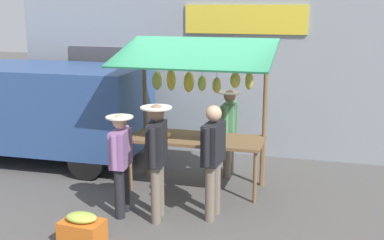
{
  "coord_description": "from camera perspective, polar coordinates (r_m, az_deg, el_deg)",
  "views": [
    {
      "loc": [
        -2.01,
        7.54,
        3.04
      ],
      "look_at": [
        0.0,
        0.3,
        1.25
      ],
      "focal_mm": 45.63,
      "sensor_mm": 36.0,
      "label": 1
    }
  ],
  "objects": [
    {
      "name": "parked_van",
      "position": [
        10.16,
        -18.73,
        1.8
      ],
      "size": [
        4.43,
        1.93,
        1.88
      ],
      "rotation": [
        0.0,
        0.0,
        0.02
      ],
      "color": "#2D4C84",
      "rests_on": "ground"
    },
    {
      "name": "shopper_in_grey_tee",
      "position": [
        6.88,
        -4.12,
        -3.78
      ],
      "size": [
        0.44,
        0.71,
        1.7
      ],
      "rotation": [
        0.0,
        0.0,
        -1.42
      ],
      "color": "#726656",
      "rests_on": "ground"
    },
    {
      "name": "ground_plane",
      "position": [
        8.37,
        0.56,
        -7.89
      ],
      "size": [
        40.0,
        40.0,
        0.0
      ],
      "primitive_type": "plane",
      "color": "#514F4C"
    },
    {
      "name": "market_stall",
      "position": [
        8.0,
        0.58,
        2.74
      ],
      "size": [
        2.5,
        1.46,
        2.5
      ],
      "color": "brown",
      "rests_on": "ground"
    },
    {
      "name": "produce_crate_side",
      "position": [
        6.65,
        -12.73,
        -12.34
      ],
      "size": [
        0.58,
        0.41,
        0.42
      ],
      "color": "#D1661E",
      "rests_on": "ground"
    },
    {
      "name": "street_backdrop",
      "position": [
        10.04,
        3.58,
        5.7
      ],
      "size": [
        9.0,
        0.3,
        3.4
      ],
      "color": "#8C939E",
      "rests_on": "ground"
    },
    {
      "name": "shopper_in_striped_shirt",
      "position": [
        7.13,
        -8.31,
        -4.35
      ],
      "size": [
        0.39,
        0.66,
        1.52
      ],
      "rotation": [
        0.0,
        0.0,
        -1.48
      ],
      "color": "#232328",
      "rests_on": "ground"
    },
    {
      "name": "shopper_with_shopping_bag",
      "position": [
        6.96,
        2.5,
        -3.94
      ],
      "size": [
        0.26,
        0.71,
        1.67
      ],
      "rotation": [
        0.0,
        0.0,
        -1.66
      ],
      "color": "#726656",
      "rests_on": "ground"
    },
    {
      "name": "vendor_with_sunhat",
      "position": [
        8.71,
        4.36,
        -0.72
      ],
      "size": [
        0.41,
        0.68,
        1.57
      ],
      "rotation": [
        0.0,
        0.0,
        1.56
      ],
      "color": "#726656",
      "rests_on": "ground"
    }
  ]
}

